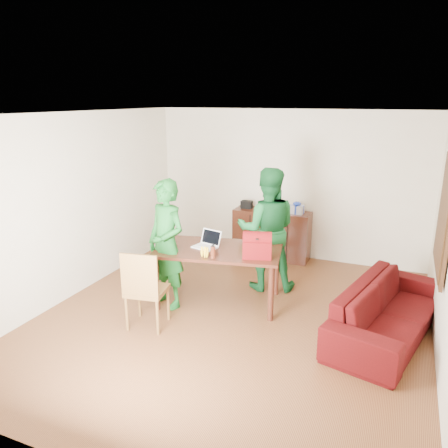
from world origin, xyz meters
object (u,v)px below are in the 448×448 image
at_px(table, 219,256).
at_px(sofa, 388,311).
at_px(chair, 147,304).
at_px(laptop, 205,245).
at_px(person_near, 166,244).
at_px(person_far, 267,229).
at_px(red_bag, 257,247).
at_px(bottle, 213,251).

xyz_separation_m(table, sofa, (2.32, -0.03, -0.39)).
relative_size(chair, laptop, 2.84).
distance_m(person_near, laptop, 0.55).
height_order(table, person_far, person_far).
bearing_deg(sofa, red_bag, 107.44).
bearing_deg(person_near, laptop, 58.25).
relative_size(person_far, bottle, 10.27).
distance_m(person_far, laptop, 1.05).
bearing_deg(chair, person_far, 49.26).
xyz_separation_m(person_far, laptop, (-0.68, -0.80, -0.08)).
height_order(person_near, bottle, person_near).
bearing_deg(sofa, bottle, 113.01).
height_order(table, chair, chair).
distance_m(person_near, red_bag, 1.27).
xyz_separation_m(bottle, sofa, (2.24, 0.35, -0.59)).
bearing_deg(person_near, sofa, 28.63).
height_order(red_bag, sofa, red_bag).
bearing_deg(red_bag, laptop, 156.88).
distance_m(chair, red_bag, 1.62).
relative_size(laptop, bottle, 2.02).
xyz_separation_m(chair, bottle, (0.66, 0.63, 0.61)).
height_order(person_near, person_far, person_far).
height_order(person_far, bottle, person_far).
relative_size(person_far, red_bag, 5.00).
bearing_deg(chair, table, 50.28).
height_order(person_far, sofa, person_far).
bearing_deg(red_bag, person_far, 81.46).
distance_m(chair, sofa, 3.06).
xyz_separation_m(laptop, red_bag, (0.81, -0.08, 0.10)).
bearing_deg(chair, red_bag, 26.68).
bearing_deg(red_bag, chair, -160.70).
height_order(table, person_near, person_near).
distance_m(chair, laptop, 1.18).
xyz_separation_m(table, person_far, (0.48, 0.76, 0.24)).
bearing_deg(bottle, chair, -136.20).
relative_size(table, bottle, 10.33).
height_order(chair, laptop, chair).
distance_m(table, person_near, 0.76).
relative_size(laptop, sofa, 0.17).
relative_size(chair, person_near, 0.58).
xyz_separation_m(chair, person_far, (1.06, 1.76, 0.64)).
relative_size(table, chair, 1.80).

